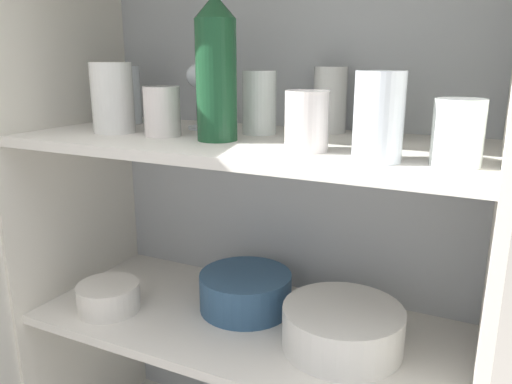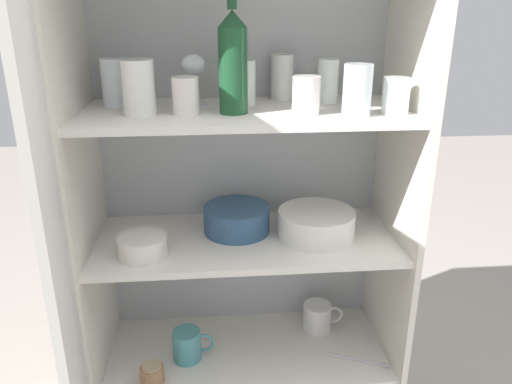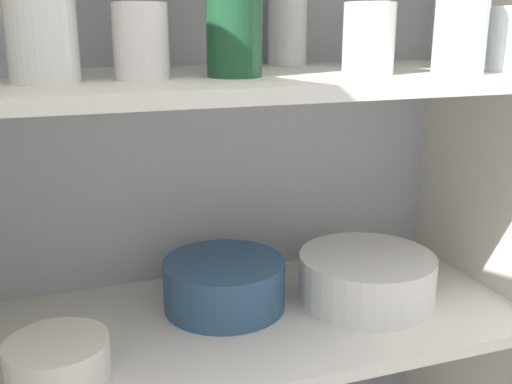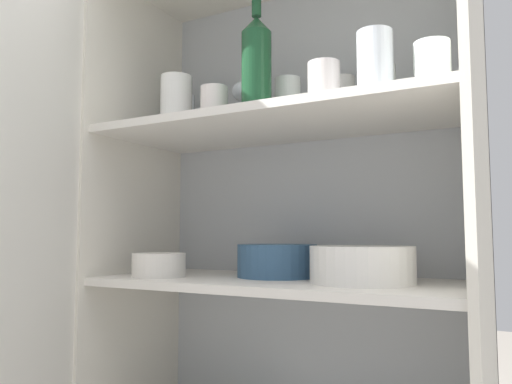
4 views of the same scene
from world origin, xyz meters
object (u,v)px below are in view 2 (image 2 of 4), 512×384
object	(u,v)px
mixing_bowl_large	(237,218)
serving_bowl_small	(143,245)
coffee_mug_primary	(188,345)
wine_bottle	(233,62)
plate_stack_white	(316,224)
storage_jar	(152,374)

from	to	relation	value
mixing_bowl_large	serving_bowl_small	bearing A→B (deg)	-153.07
serving_bowl_small	coffee_mug_primary	world-z (taller)	serving_bowl_small
coffee_mug_primary	wine_bottle	bearing A→B (deg)	-5.85
serving_bowl_small	coffee_mug_primary	bearing A→B (deg)	29.49
plate_stack_white	coffee_mug_primary	size ratio (longest dim) A/B	1.76
mixing_bowl_large	storage_jar	size ratio (longest dim) A/B	2.88
serving_bowl_small	storage_jar	size ratio (longest dim) A/B	1.94
coffee_mug_primary	storage_jar	bearing A→B (deg)	-136.64
plate_stack_white	storage_jar	size ratio (longest dim) A/B	3.29
plate_stack_white	coffee_mug_primary	bearing A→B (deg)	-176.77
serving_bowl_small	coffee_mug_primary	xyz separation A→B (m)	(0.10, 0.06, -0.38)
plate_stack_white	storage_jar	xyz separation A→B (m)	(-0.50, -0.12, -0.41)
wine_bottle	mixing_bowl_large	world-z (taller)	wine_bottle
wine_bottle	serving_bowl_small	world-z (taller)	wine_bottle
serving_bowl_small	storage_jar	xyz separation A→B (m)	(0.00, -0.04, -0.41)
mixing_bowl_large	storage_jar	world-z (taller)	mixing_bowl_large
mixing_bowl_large	coffee_mug_primary	world-z (taller)	mixing_bowl_large
storage_jar	serving_bowl_small	bearing A→B (deg)	90.11
wine_bottle	storage_jar	size ratio (longest dim) A/B	4.26
storage_jar	mixing_bowl_large	bearing A→B (deg)	33.14
serving_bowl_small	coffee_mug_primary	size ratio (longest dim) A/B	1.04
wine_bottle	storage_jar	distance (m)	0.93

